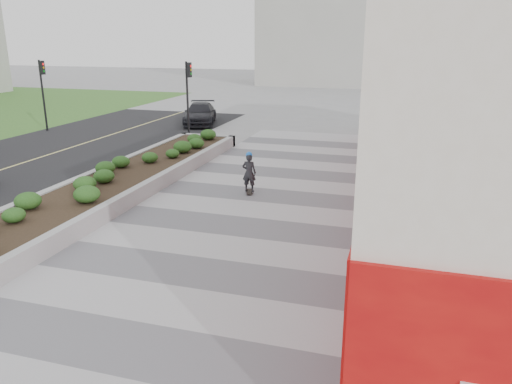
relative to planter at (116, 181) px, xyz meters
The scene contains 9 objects.
ground 8.91m from the planter, 51.84° to the right, with size 160.00×160.00×0.00m, color gray.
walkway 6.81m from the planter, 36.03° to the right, with size 8.00×36.00×0.01m, color #A8A8AD.
building 13.12m from the planter, ahead, with size 6.04×24.08×8.00m.
planter is the anchor object (origin of this frame).
traffic_signal_near 10.90m from the planter, 99.35° to the left, with size 0.33×0.28×4.20m.
traffic_signal_far 15.00m from the planter, 137.54° to the left, with size 0.33×0.28×4.20m.
manhole_cover 7.22m from the planter, 33.69° to the right, with size 0.44×0.44×0.01m, color #595654.
skateboarder 4.90m from the planter, 15.13° to the left, with size 0.52×0.75×1.55m.
car_dark 15.30m from the planter, 101.31° to the left, with size 1.90×4.66×1.35m, color black.
Camera 1 is at (4.47, -8.26, 5.40)m, focal length 35.00 mm.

